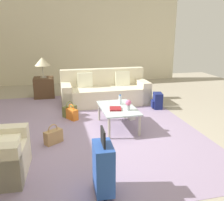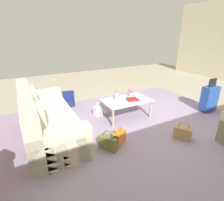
{
  "view_description": "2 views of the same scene",
  "coord_description": "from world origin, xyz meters",
  "px_view_note": "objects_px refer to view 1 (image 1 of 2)",
  "views": [
    {
      "loc": [
        -4.19,
        0.71,
        1.95
      ],
      "look_at": [
        0.22,
        -0.34,
        0.64
      ],
      "focal_mm": 40.0,
      "sensor_mm": 36.0,
      "label": 1
    },
    {
      "loc": [
        2.45,
        2.63,
        1.86
      ],
      "look_at": [
        0.93,
        -0.19,
        0.62
      ],
      "focal_mm": 28.0,
      "sensor_mm": 36.0,
      "label": 2
    }
  ],
  "objects_px": {
    "water_bottle": "(120,100)",
    "handbag_white": "(129,113)",
    "handbag_tan": "(53,136)",
    "handbag_olive": "(70,111)",
    "coffee_table_book": "(115,109)",
    "flower_vase": "(128,104)",
    "side_table": "(44,87)",
    "table_lamp": "(42,62)",
    "backpack_navy": "(157,101)",
    "handbag_orange": "(72,114)",
    "coffee_table": "(118,110)",
    "couch": "(105,92)",
    "suitcase_blue": "(103,167)"
  },
  "relations": [
    {
      "from": "coffee_table",
      "to": "handbag_tan",
      "type": "bearing_deg",
      "value": 108.9
    },
    {
      "from": "handbag_white",
      "to": "backpack_navy",
      "type": "xyz_separation_m",
      "value": [
        0.52,
        -0.89,
        0.06
      ]
    },
    {
      "from": "table_lamp",
      "to": "backpack_navy",
      "type": "xyz_separation_m",
      "value": [
        -1.8,
        -2.79,
        -0.84
      ]
    },
    {
      "from": "handbag_olive",
      "to": "handbag_white",
      "type": "bearing_deg",
      "value": -108.68
    },
    {
      "from": "handbag_orange",
      "to": "handbag_white",
      "type": "height_order",
      "value": "same"
    },
    {
      "from": "handbag_white",
      "to": "handbag_olive",
      "type": "relative_size",
      "value": 1.0
    },
    {
      "from": "table_lamp",
      "to": "handbag_orange",
      "type": "bearing_deg",
      "value": -163.35
    },
    {
      "from": "couch",
      "to": "handbag_olive",
      "type": "distance_m",
      "value": 1.34
    },
    {
      "from": "couch",
      "to": "side_table",
      "type": "distance_m",
      "value": 1.89
    },
    {
      "from": "water_bottle",
      "to": "handbag_olive",
      "type": "xyz_separation_m",
      "value": [
        0.72,
        1.0,
        -0.4
      ]
    },
    {
      "from": "flower_vase",
      "to": "backpack_navy",
      "type": "bearing_deg",
      "value": -43.01
    },
    {
      "from": "handbag_olive",
      "to": "handbag_tan",
      "type": "relative_size",
      "value": 1.0
    },
    {
      "from": "backpack_navy",
      "to": "couch",
      "type": "bearing_deg",
      "value": 56.3
    },
    {
      "from": "handbag_orange",
      "to": "flower_vase",
      "type": "bearing_deg",
      "value": -132.1
    },
    {
      "from": "handbag_white",
      "to": "handbag_tan",
      "type": "relative_size",
      "value": 1.0
    },
    {
      "from": "side_table",
      "to": "handbag_olive",
      "type": "xyz_separation_m",
      "value": [
        -1.88,
        -0.6,
        -0.16
      ]
    },
    {
      "from": "coffee_table_book",
      "to": "flower_vase",
      "type": "relative_size",
      "value": 1.2
    },
    {
      "from": "couch",
      "to": "backpack_navy",
      "type": "xyz_separation_m",
      "value": [
        -0.79,
        -1.19,
        -0.11
      ]
    },
    {
      "from": "side_table",
      "to": "handbag_tan",
      "type": "distance_m",
      "value": 3.25
    },
    {
      "from": "handbag_white",
      "to": "handbag_olive",
      "type": "height_order",
      "value": "same"
    },
    {
      "from": "couch",
      "to": "coffee_table_book",
      "type": "xyz_separation_m",
      "value": [
        -1.92,
        0.18,
        0.14
      ]
    },
    {
      "from": "flower_vase",
      "to": "handbag_orange",
      "type": "height_order",
      "value": "flower_vase"
    },
    {
      "from": "flower_vase",
      "to": "handbag_white",
      "type": "xyz_separation_m",
      "value": [
        0.7,
        -0.25,
        -0.43
      ]
    },
    {
      "from": "side_table",
      "to": "suitcase_blue",
      "type": "relative_size",
      "value": 0.68
    },
    {
      "from": "water_bottle",
      "to": "coffee_table",
      "type": "bearing_deg",
      "value": 153.43
    },
    {
      "from": "water_bottle",
      "to": "handbag_tan",
      "type": "bearing_deg",
      "value": 114.82
    },
    {
      "from": "backpack_navy",
      "to": "water_bottle",
      "type": "bearing_deg",
      "value": 123.98
    },
    {
      "from": "coffee_table",
      "to": "handbag_olive",
      "type": "relative_size",
      "value": 3.05
    },
    {
      "from": "water_bottle",
      "to": "handbag_tan",
      "type": "xyz_separation_m",
      "value": [
        -0.64,
        1.38,
        -0.4
      ]
    },
    {
      "from": "suitcase_blue",
      "to": "handbag_orange",
      "type": "xyz_separation_m",
      "value": [
        2.7,
        0.17,
        -0.23
      ]
    },
    {
      "from": "coffee_table_book",
      "to": "handbag_orange",
      "type": "bearing_deg",
      "value": 55.33
    },
    {
      "from": "backpack_navy",
      "to": "suitcase_blue",
      "type": "bearing_deg",
      "value": 146.46
    },
    {
      "from": "side_table",
      "to": "table_lamp",
      "type": "relative_size",
      "value": 0.99
    },
    {
      "from": "coffee_table",
      "to": "coffee_table_book",
      "type": "relative_size",
      "value": 4.42
    },
    {
      "from": "coffee_table",
      "to": "side_table",
      "type": "relative_size",
      "value": 1.89
    },
    {
      "from": "coffee_table",
      "to": "handbag_olive",
      "type": "xyz_separation_m",
      "value": [
        0.92,
        0.9,
        -0.25
      ]
    },
    {
      "from": "coffee_table_book",
      "to": "backpack_navy",
      "type": "relative_size",
      "value": 0.62
    },
    {
      "from": "water_bottle",
      "to": "handbag_white",
      "type": "height_order",
      "value": "water_bottle"
    },
    {
      "from": "handbag_white",
      "to": "handbag_orange",
      "type": "bearing_deg",
      "value": 79.92
    },
    {
      "from": "side_table",
      "to": "water_bottle",
      "type": "bearing_deg",
      "value": -148.39
    },
    {
      "from": "water_bottle",
      "to": "side_table",
      "type": "xyz_separation_m",
      "value": [
        2.6,
        1.6,
        -0.24
      ]
    },
    {
      "from": "suitcase_blue",
      "to": "handbag_olive",
      "type": "distance_m",
      "value": 2.93
    },
    {
      "from": "handbag_tan",
      "to": "coffee_table_book",
      "type": "bearing_deg",
      "value": -75.15
    },
    {
      "from": "coffee_table",
      "to": "table_lamp",
      "type": "relative_size",
      "value": 1.87
    },
    {
      "from": "water_bottle",
      "to": "backpack_navy",
      "type": "bearing_deg",
      "value": -56.02
    },
    {
      "from": "flower_vase",
      "to": "backpack_navy",
      "type": "height_order",
      "value": "flower_vase"
    },
    {
      "from": "couch",
      "to": "coffee_table",
      "type": "distance_m",
      "value": 1.8
    },
    {
      "from": "coffee_table",
      "to": "table_lamp",
      "type": "height_order",
      "value": "table_lamp"
    },
    {
      "from": "coffee_table",
      "to": "handbag_white",
      "type": "bearing_deg",
      "value": -39.68
    },
    {
      "from": "handbag_white",
      "to": "couch",
      "type": "bearing_deg",
      "value": 12.73
    }
  ]
}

